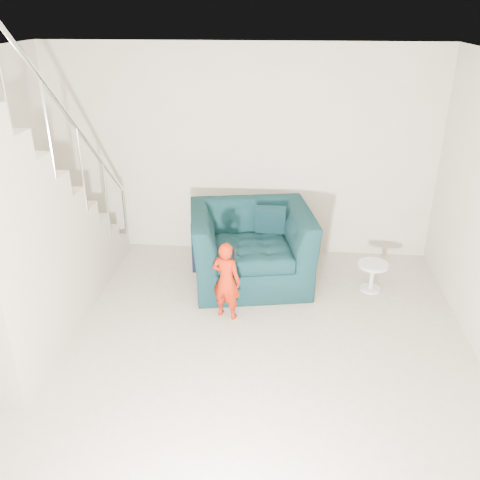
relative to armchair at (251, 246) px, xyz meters
The scene contains 10 objects.
floor 1.94m from the armchair, 96.68° to the right, with size 5.50×5.50×0.00m, color gray.
ceiling 2.93m from the armchair, 96.68° to the right, with size 5.50×5.50×0.00m, color silver.
back_wall 1.27m from the armchair, 104.09° to the left, with size 5.00×5.00×0.00m, color #B2A790.
armchair is the anchor object (origin of this frame).
toddler 0.84m from the armchair, 103.82° to the right, with size 0.32×0.21×0.88m, color #8C0804.
side_table 1.46m from the armchair, ahead, with size 0.35×0.35×0.35m.
staircase 2.63m from the armchair, 149.17° to the right, with size 1.02×3.03×3.62m.
cushion 0.42m from the armchair, 50.96° to the left, with size 0.37×0.10×0.35m, color black.
throw 0.64m from the armchair, behind, with size 0.05×0.54×0.61m, color black.
phone 0.89m from the armchair, 97.90° to the right, with size 0.02×0.05×0.10m, color black.
Camera 1 is at (0.59, -3.58, 3.08)m, focal length 38.00 mm.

